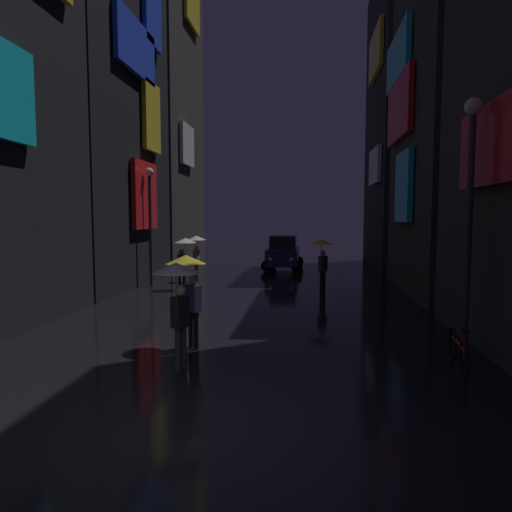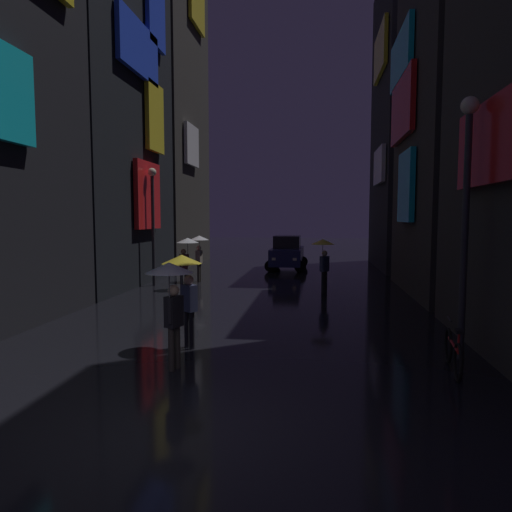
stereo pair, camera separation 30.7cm
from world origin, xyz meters
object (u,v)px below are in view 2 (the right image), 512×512
(pedestrian_near_crossing_clear, at_px, (171,286))
(pedestrian_foreground_left_yellow, at_px, (184,275))
(streetlamp_left_far, at_px, (153,212))
(pedestrian_midstreet_centre_clear, at_px, (186,249))
(car_distant, at_px, (287,253))
(pedestrian_midstreet_left_clear, at_px, (199,245))
(streetlamp_right_near, at_px, (466,197))
(bicycle_parked_at_storefront, at_px, (453,352))
(pedestrian_foreground_right_yellow, at_px, (323,251))

(pedestrian_near_crossing_clear, height_order, pedestrian_foreground_left_yellow, same)
(pedestrian_near_crossing_clear, distance_m, streetlamp_left_far, 11.51)
(pedestrian_near_crossing_clear, relative_size, pedestrian_midstreet_centre_clear, 1.00)
(pedestrian_foreground_left_yellow, xyz_separation_m, car_distant, (1.30, 15.93, -0.74))
(pedestrian_midstreet_left_clear, xyz_separation_m, car_distant, (3.70, 5.47, -0.74))
(pedestrian_foreground_left_yellow, height_order, streetlamp_right_near, streetlamp_right_near)
(pedestrian_foreground_left_yellow, xyz_separation_m, bicycle_parked_at_storefront, (5.57, -0.94, -1.28))
(pedestrian_midstreet_left_clear, bearing_deg, bicycle_parked_at_storefront, -55.06)
(car_distant, bearing_deg, pedestrian_foreground_right_yellow, -76.58)
(pedestrian_midstreet_centre_clear, xyz_separation_m, bicycle_parked_at_storefront, (7.91, -9.15, -1.28))
(car_distant, bearing_deg, bicycle_parked_at_storefront, -75.79)
(pedestrian_foreground_right_yellow, height_order, pedestrian_foreground_left_yellow, same)
(pedestrian_foreground_left_yellow, bearing_deg, pedestrian_midstreet_centre_clear, 105.96)
(pedestrian_foreground_right_yellow, height_order, streetlamp_right_near, streetlamp_right_near)
(bicycle_parked_at_storefront, xyz_separation_m, streetlamp_right_near, (0.40, 0.88, 2.99))
(streetlamp_left_far, height_order, streetlamp_right_near, streetlamp_right_near)
(pedestrian_foreground_left_yellow, bearing_deg, streetlamp_right_near, -0.55)
(pedestrian_foreground_left_yellow, distance_m, streetlamp_left_far, 9.95)
(streetlamp_right_near, bearing_deg, pedestrian_foreground_left_yellow, 179.45)
(pedestrian_midstreet_left_clear, relative_size, pedestrian_foreground_left_yellow, 1.00)
(streetlamp_left_far, bearing_deg, pedestrian_midstreet_left_clear, 42.50)
(streetlamp_left_far, bearing_deg, bicycle_parked_at_storefront, -45.90)
(bicycle_parked_at_storefront, relative_size, streetlamp_left_far, 0.36)
(pedestrian_foreground_right_yellow, distance_m, pedestrian_near_crossing_clear, 9.97)
(car_distant, bearing_deg, pedestrian_foreground_left_yellow, -94.66)
(pedestrian_midstreet_centre_clear, xyz_separation_m, streetlamp_right_near, (8.32, -8.26, 1.71))
(pedestrian_midstreet_centre_clear, distance_m, bicycle_parked_at_storefront, 12.16)
(pedestrian_foreground_right_yellow, xyz_separation_m, pedestrian_foreground_left_yellow, (-3.22, -7.89, 0.00))
(pedestrian_midstreet_left_clear, height_order, pedestrian_near_crossing_clear, same)
(pedestrian_midstreet_left_clear, distance_m, car_distant, 6.64)
(pedestrian_midstreet_left_clear, relative_size, streetlamp_left_far, 0.42)
(car_distant, relative_size, streetlamp_right_near, 0.77)
(pedestrian_foreground_right_yellow, bearing_deg, pedestrian_midstreet_left_clear, 155.38)
(pedestrian_foreground_right_yellow, distance_m, pedestrian_midstreet_centre_clear, 5.57)
(pedestrian_near_crossing_clear, bearing_deg, streetlamp_left_far, 111.87)
(pedestrian_foreground_right_yellow, relative_size, car_distant, 0.51)
(pedestrian_midstreet_centre_clear, relative_size, pedestrian_foreground_left_yellow, 1.00)
(pedestrian_foreground_right_yellow, height_order, streetlamp_left_far, streetlamp_left_far)
(pedestrian_near_crossing_clear, distance_m, pedestrian_midstreet_centre_clear, 10.16)
(pedestrian_near_crossing_clear, height_order, bicycle_parked_at_storefront, pedestrian_near_crossing_clear)
(pedestrian_midstreet_centre_clear, bearing_deg, pedestrian_foreground_right_yellow, -3.27)
(car_distant, height_order, streetlamp_left_far, streetlamp_left_far)
(streetlamp_right_near, bearing_deg, pedestrian_foreground_right_yellow, 109.11)
(pedestrian_midstreet_left_clear, height_order, pedestrian_midstreet_centre_clear, same)
(pedestrian_midstreet_centre_clear, distance_m, car_distant, 8.57)
(pedestrian_midstreet_centre_clear, xyz_separation_m, car_distant, (3.64, 7.72, -0.74))
(pedestrian_near_crossing_clear, bearing_deg, pedestrian_midstreet_left_clear, 102.22)
(car_distant, bearing_deg, pedestrian_midstreet_centre_clear, -115.27)
(pedestrian_foreground_right_yellow, bearing_deg, pedestrian_foreground_left_yellow, -112.18)
(pedestrian_foreground_right_yellow, bearing_deg, pedestrian_midstreet_centre_clear, 176.73)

